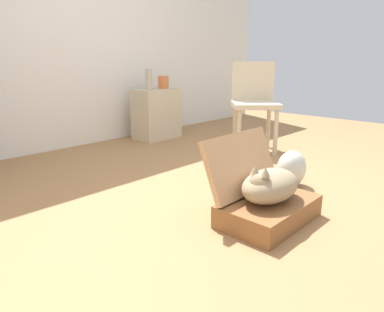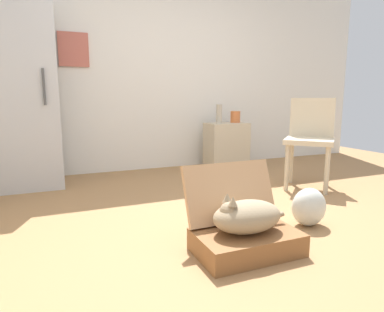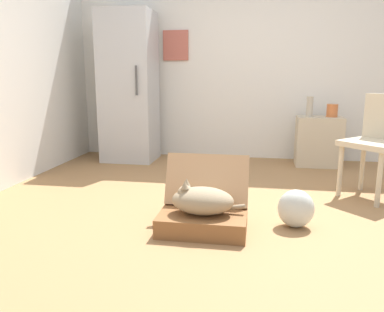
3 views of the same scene
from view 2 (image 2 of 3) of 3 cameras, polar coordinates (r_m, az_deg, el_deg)
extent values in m
plane|color=#9E7247|center=(2.66, 10.26, -10.83)|extent=(7.68, 7.68, 0.00)
cube|color=silver|center=(4.57, -5.34, 14.40)|extent=(6.40, 0.12, 2.60)
cube|color=#BA5F4E|center=(4.31, -19.57, 16.76)|extent=(0.34, 0.02, 0.39)
cube|color=brown|center=(2.12, 9.28, -14.32)|extent=(0.62, 0.39, 0.14)
cube|color=tan|center=(2.21, 6.49, -6.17)|extent=(0.62, 0.18, 0.38)
ellipsoid|color=#998466|center=(2.06, 9.41, -10.14)|extent=(0.44, 0.28, 0.19)
sphere|color=#998466|center=(1.99, 6.45, -9.50)|extent=(0.12, 0.12, 0.12)
cone|color=#998466|center=(1.94, 6.99, -7.64)|extent=(0.06, 0.06, 0.06)
cone|color=#998466|center=(1.99, 6.01, -7.11)|extent=(0.06, 0.06, 0.06)
cylinder|color=#998466|center=(2.22, 13.18, -10.30)|extent=(0.20, 0.03, 0.07)
ellipsoid|color=silver|center=(2.63, 19.29, -8.21)|extent=(0.26, 0.21, 0.28)
cube|color=#B7BABC|center=(3.88, -26.75, 9.00)|extent=(0.66, 0.57, 1.89)
cylinder|color=#4C4C4C|center=(3.57, -23.95, 10.74)|extent=(0.02, 0.02, 0.35)
cube|color=beige|center=(4.52, 5.87, 1.79)|extent=(0.54, 0.35, 0.61)
cylinder|color=#B7AD99|center=(4.39, 4.65, 7.16)|extent=(0.08, 0.08, 0.25)
cylinder|color=#CC6B38|center=(4.56, 7.40, 6.63)|extent=(0.13, 0.13, 0.15)
cylinder|color=beige|center=(3.52, 15.86, -1.94)|extent=(0.04, 0.04, 0.47)
cylinder|color=beige|center=(3.50, 21.99, -2.37)|extent=(0.04, 0.04, 0.47)
cylinder|color=beige|center=(3.86, 16.56, -0.96)|extent=(0.04, 0.04, 0.47)
cylinder|color=beige|center=(3.84, 22.15, -1.34)|extent=(0.04, 0.04, 0.47)
cube|color=beige|center=(3.63, 19.37, 2.42)|extent=(0.64, 0.64, 0.05)
cube|color=beige|center=(3.81, 19.79, 6.20)|extent=(0.34, 0.35, 0.41)
camera|label=1|loc=(0.94, -73.04, 4.68)|focal=33.07mm
camera|label=3|loc=(1.70, 101.07, 3.71)|focal=35.89mm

